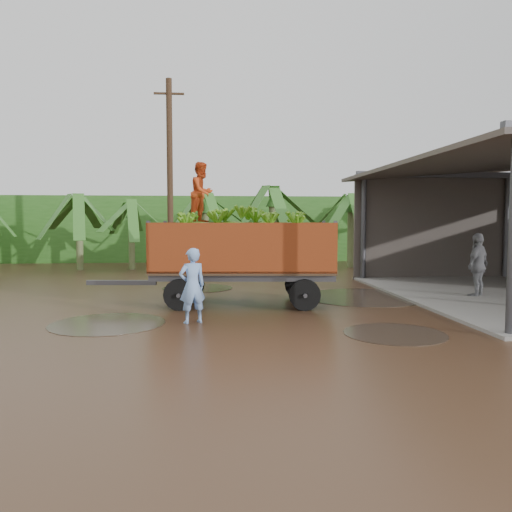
{
  "coord_description": "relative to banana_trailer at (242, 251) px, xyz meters",
  "views": [
    {
      "loc": [
        -0.46,
        -12.71,
        2.24
      ],
      "look_at": [
        0.8,
        1.15,
        1.26
      ],
      "focal_mm": 35.0,
      "sensor_mm": 36.0,
      "label": 1
    }
  ],
  "objects": [
    {
      "name": "man_grey",
      "position": [
        6.86,
        0.34,
        -0.5
      ],
      "size": [
        1.16,
        1.05,
        1.9
      ],
      "primitive_type": "imported",
      "rotation": [
        0.0,
        0.0,
        3.81
      ],
      "color": "gray",
      "rests_on": "ground"
    },
    {
      "name": "hedge_north",
      "position": [
        -2.38,
        15.33,
        0.36
      ],
      "size": [
        22.0,
        3.0,
        3.6
      ],
      "primitive_type": "cube",
      "color": "#2D661E",
      "rests_on": "ground"
    },
    {
      "name": "utility_pole",
      "position": [
        -2.46,
        7.04,
        2.55
      ],
      "size": [
        1.2,
        0.24,
        7.88
      ],
      "color": "#47301E",
      "rests_on": "ground"
    },
    {
      "name": "ground",
      "position": [
        -0.38,
        -0.67,
        -1.44
      ],
      "size": [
        100.0,
        100.0,
        0.0
      ],
      "primitive_type": "plane",
      "color": "black",
      "rests_on": "ground"
    },
    {
      "name": "banana_trailer",
      "position": [
        0.0,
        0.0,
        0.0
      ],
      "size": [
        6.69,
        2.75,
        3.88
      ],
      "rotation": [
        0.0,
        0.0,
        -0.1
      ],
      "color": "#C0461B",
      "rests_on": "ground"
    },
    {
      "name": "banana_plants",
      "position": [
        -5.48,
        5.7,
        0.41
      ],
      "size": [
        24.79,
        21.16,
        4.12
      ],
      "color": "#2D661E",
      "rests_on": "ground"
    },
    {
      "name": "man_blue",
      "position": [
        -1.26,
        -2.46,
        -0.62
      ],
      "size": [
        0.71,
        0.6,
        1.66
      ],
      "primitive_type": "imported",
      "rotation": [
        0.0,
        0.0,
        3.53
      ],
      "color": "#7FA8E8",
      "rests_on": "ground"
    }
  ]
}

